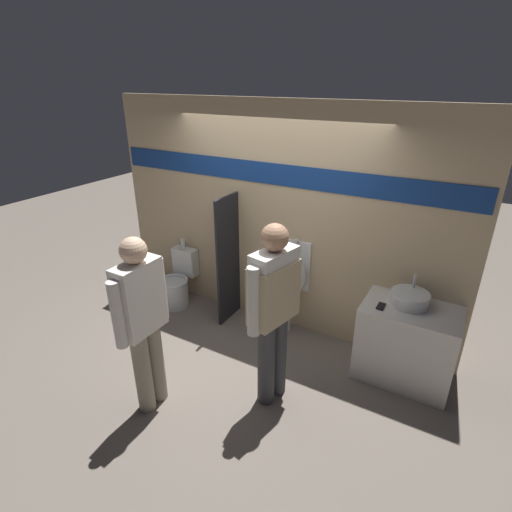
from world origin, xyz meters
TOP-DOWN VIEW (x-y plane):
  - ground_plane at (0.00, 0.00)m, footprint 16.00×16.00m
  - display_wall at (0.00, 0.60)m, footprint 4.45×0.07m
  - sink_counter at (1.71, 0.27)m, footprint 0.93×0.60m
  - sink_basin at (1.66, 0.33)m, footprint 0.37×0.37m
  - cell_phone at (1.43, 0.15)m, footprint 0.07×0.14m
  - divider_near_counter at (-0.49, 0.33)m, footprint 0.03×0.47m
  - urinal_near_counter at (0.33, 0.42)m, footprint 0.38×0.31m
  - toilet at (-1.31, 0.27)m, footprint 0.41×0.57m
  - person_in_vest at (0.65, -0.65)m, footprint 0.33×0.62m
  - person_with_lanyard at (-0.30, -1.31)m, footprint 0.23×0.60m

SIDE VIEW (x-z plane):
  - ground_plane at x=0.00m, z-range 0.00..0.00m
  - toilet at x=-1.31m, z-range -0.15..0.74m
  - sink_counter at x=1.71m, z-range 0.00..0.83m
  - urinal_near_counter at x=0.33m, z-range 0.18..1.38m
  - divider_near_counter at x=-0.49m, z-range 0.00..1.63m
  - cell_phone at x=1.43m, z-range 0.83..0.84m
  - sink_basin at x=1.66m, z-range 0.76..1.04m
  - person_with_lanyard at x=-0.30m, z-range 0.09..1.82m
  - person_in_vest at x=0.65m, z-range 0.15..1.96m
  - display_wall at x=0.00m, z-range 0.01..2.71m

